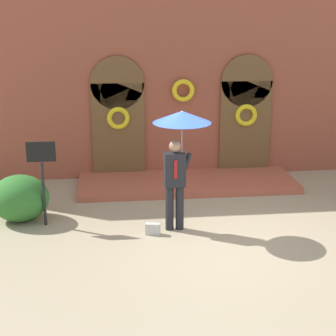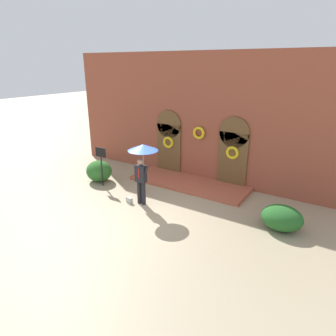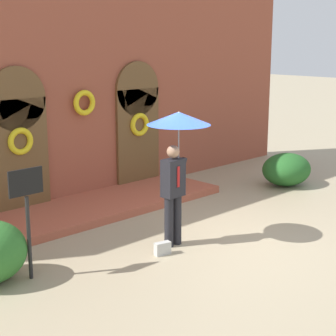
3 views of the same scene
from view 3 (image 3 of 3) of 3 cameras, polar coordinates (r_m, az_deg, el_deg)
name	(u,v)px [view 3 (image 3 of 3)]	position (r m, az deg, el deg)	size (l,w,h in m)	color
ground_plane	(216,243)	(10.18, 4.86, -7.57)	(80.00, 80.00, 0.00)	tan
building_facade	(75,80)	(12.66, -9.40, 8.82)	(14.00, 2.30, 5.60)	brown
person_with_umbrella	(177,138)	(9.60, 0.94, 3.06)	(1.10, 1.10, 2.36)	black
handbag	(163,248)	(9.58, -0.56, -8.18)	(0.28, 0.12, 0.22)	#B7B7B2
sign_post	(27,205)	(8.59, -14.13, -3.70)	(0.56, 0.06, 1.72)	black
shrub_right	(286,169)	(14.20, 11.95, -0.14)	(1.32, 1.12, 0.80)	#235B23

